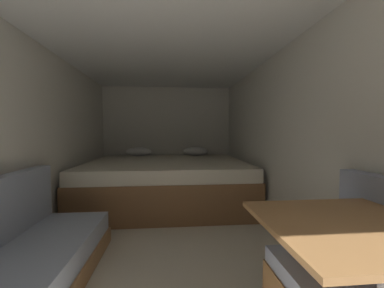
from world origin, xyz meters
TOP-DOWN VIEW (x-y plane):
  - ground_plane at (0.00, 2.03)m, footprint 7.13×7.13m
  - wall_back at (0.00, 4.62)m, footprint 2.71×0.05m
  - wall_left at (-1.33, 2.03)m, footprint 0.05×5.13m
  - wall_right at (1.33, 2.03)m, footprint 0.05×5.13m
  - ceiling_slab at (0.00, 2.03)m, footprint 2.71×5.13m
  - bed at (0.00, 3.53)m, footprint 2.49×2.05m
  - dinette_table at (0.82, 0.61)m, footprint 0.72×0.68m

SIDE VIEW (x-z plane):
  - ground_plane at x=0.00m, z-range 0.00..0.00m
  - bed at x=0.00m, z-range -0.08..0.78m
  - dinette_table at x=0.82m, z-range 0.28..1.06m
  - wall_back at x=0.00m, z-range 0.00..2.09m
  - wall_left at x=-1.33m, z-range 0.00..2.09m
  - wall_right at x=1.33m, z-range 0.00..2.09m
  - ceiling_slab at x=0.00m, z-range 2.09..2.14m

